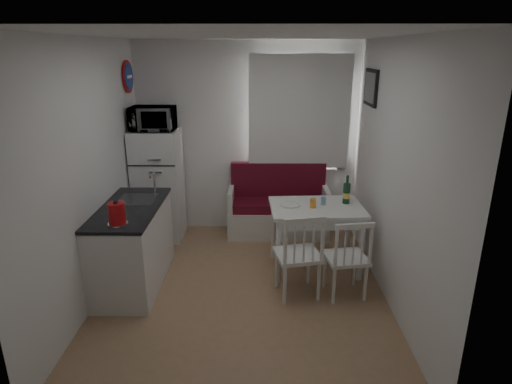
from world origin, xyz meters
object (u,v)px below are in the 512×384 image
chair_right (348,251)px  kitchen_counter (133,245)px  bench (278,212)px  kettle (117,214)px  dining_table (316,213)px  fridge (159,185)px  microwave (153,119)px  wine_bottle (347,190)px  chair_left (299,248)px

chair_right → kitchen_counter: bearing=163.3°
bench → kettle: bearing=-130.2°
dining_table → kitchen_counter: bearing=-173.3°
bench → fridge: fridge is taller
microwave → dining_table: bearing=-22.7°
chair_right → wine_bottle: bearing=73.4°
kitchen_counter → dining_table: kitchen_counter is taller
dining_table → chair_right: size_ratio=2.30×
microwave → kettle: bearing=-89.0°
bench → chair_left: 1.69m
fridge → microwave: size_ratio=2.72×
wine_bottle → fridge: bearing=161.5°
bench → fridge: bearing=-176.0°
chair_right → kettle: size_ratio=1.89×
bench → microwave: (-1.61, -0.16, 1.32)m
fridge → bench: bearing=4.0°
dining_table → kettle: 2.19m
chair_right → kettle: 2.29m
bench → chair_right: size_ratio=2.92×
bench → chair_left: bench is taller
chair_left → kitchen_counter: bearing=158.2°
kitchen_counter → kettle: (0.05, -0.52, 0.57)m
chair_left → kettle: 1.79m
kitchen_counter → dining_table: 2.07m
bench → wine_bottle: wine_bottle is taller
chair_right → wine_bottle: size_ratio=1.42×
chair_left → wine_bottle: 1.04m
chair_left → fridge: fridge is taller
chair_left → kettle: kettle is taller
kitchen_counter → chair_left: size_ratio=2.54×
kitchen_counter → dining_table: bearing=10.0°
chair_right → fridge: 2.74m
bench → microwave: microwave is taller
dining_table → wine_bottle: 0.44m
chair_right → wine_bottle: (0.10, 0.76, 0.41)m
kettle → fridge: bearing=91.0°
dining_table → kettle: kettle is taller
kitchen_counter → kettle: kitchen_counter is taller
wine_bottle → dining_table: bearing=-164.1°
kitchen_counter → chair_right: size_ratio=2.79×
bench → fridge: (-1.61, -0.11, 0.42)m
dining_table → fridge: (-2.01, 0.89, 0.05)m
chair_left → wine_bottle: (0.60, 0.77, 0.37)m
kitchen_counter → fridge: size_ratio=0.88×
fridge → wine_bottle: (2.36, -0.79, 0.20)m
chair_right → chair_left: bearing=171.7°
dining_table → microwave: bearing=154.0°
microwave → kettle: microwave is taller
kettle → wine_bottle: size_ratio=0.75×
kettle → microwave: bearing=91.0°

